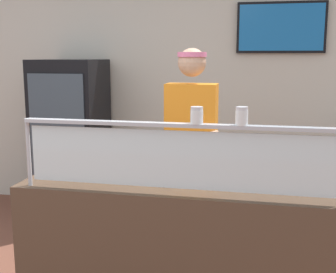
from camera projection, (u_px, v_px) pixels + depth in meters
shop_rear_unit at (222, 88)px, 4.77m from camera, size 6.35×0.13×2.70m
serving_counter at (185, 252)px, 2.83m from camera, size 1.95×0.75×0.95m
sneeze_guard at (176, 149)px, 2.39m from camera, size 1.77×0.06×0.40m
pizza_tray at (175, 175)px, 2.78m from camera, size 0.43×0.43×0.04m
pizza_server at (177, 173)px, 2.75m from camera, size 0.13×0.29×0.01m
parmesan_shaker at (197, 116)px, 2.34m from camera, size 0.07×0.07×0.09m
pepper_flake_shaker at (242, 117)px, 2.29m from camera, size 0.07×0.07×0.10m
worker_figure at (192, 149)px, 3.38m from camera, size 0.41×0.50×1.76m
drink_fridge at (71, 138)px, 4.76m from camera, size 0.69×0.64×1.67m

